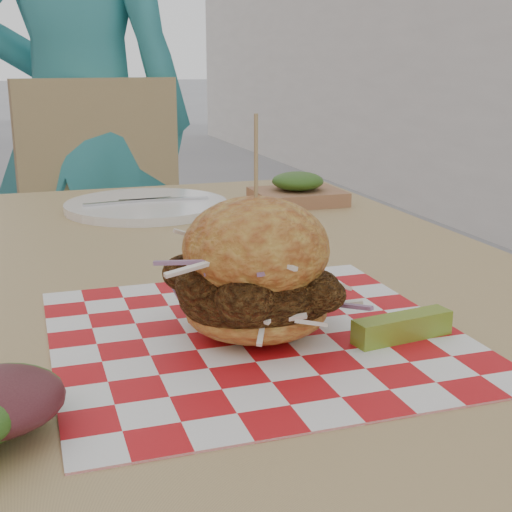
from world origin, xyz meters
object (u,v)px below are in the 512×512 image
(sandwich, at_px, (256,276))
(patio_chair, at_px, (103,240))
(patio_table, at_px, (200,330))
(diner, at_px, (80,122))

(sandwich, bearing_deg, patio_chair, 90.55)
(patio_chair, bearing_deg, patio_table, -97.52)
(patio_chair, height_order, sandwich, patio_chair)
(patio_chair, distance_m, sandwich, 1.24)
(diner, height_order, sandwich, diner)
(diner, xyz_separation_m, sandwich, (0.03, -1.42, -0.02))
(diner, distance_m, patio_table, 1.21)
(patio_table, bearing_deg, patio_chair, 90.83)
(diner, height_order, patio_chair, diner)
(diner, bearing_deg, patio_table, 114.36)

